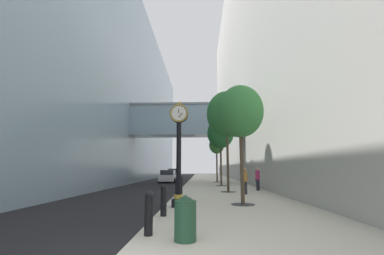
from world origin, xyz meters
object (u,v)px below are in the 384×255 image
object	(u,v)px
street_clock	(179,147)
pedestrian_walking	(258,178)
bollard_nearest	(149,212)
bollard_fifth	(181,185)
trash_bin	(185,217)
pedestrian_by_clock	(245,180)
bollard_fourth	(177,188)
street_tree_near	(240,112)
street_tree_far	(217,146)
street_tree_mid_far	(220,133)
car_blue_near	(174,174)
car_white_mid	(168,176)
bollard_second	(164,199)
street_tree_mid_near	(227,114)

from	to	relation	value
street_clock	pedestrian_walking	xyz separation A→B (m)	(5.33, 8.66, -1.69)
bollard_nearest	bollard_fifth	size ratio (longest dim) A/B	1.00
trash_bin	pedestrian_by_clock	size ratio (longest dim) A/B	0.62
pedestrian_walking	pedestrian_by_clock	size ratio (longest dim) A/B	1.02
bollard_fourth	street_tree_near	xyz separation A→B (m)	(3.28, -2.31, 3.83)
bollard_fourth	street_tree_far	xyz separation A→B (m)	(3.28, 17.24, 3.84)
street_tree_mid_far	car_blue_near	bearing A→B (deg)	111.41
car_white_mid	trash_bin	bearing A→B (deg)	-81.98
bollard_fifth	street_tree_mid_far	world-z (taller)	street_tree_mid_far
pedestrian_walking	trash_bin	bearing A→B (deg)	-108.57
bollard_fourth	car_white_mid	size ratio (longest dim) A/B	0.24
bollard_nearest	pedestrian_walking	distance (m)	14.66
street_tree_mid_far	street_tree_far	size ratio (longest dim) A/B	1.19
bollard_second	car_blue_near	world-z (taller)	car_blue_near
bollard_second	pedestrian_by_clock	distance (m)	8.98
street_tree_far	car_blue_near	bearing A→B (deg)	123.89
street_tree_near	pedestrian_walking	distance (m)	8.88
bollard_nearest	street_tree_mid_near	distance (m)	13.63
street_tree_mid_near	car_blue_near	size ratio (longest dim) A/B	1.66
bollard_nearest	street_tree_near	size ratio (longest dim) A/B	0.19
bollard_second	pedestrian_walking	distance (m)	12.24
bollard_fourth	street_tree_near	world-z (taller)	street_tree_near
bollard_nearest	street_tree_near	xyz separation A→B (m)	(3.28, 5.71, 3.83)
street_tree_mid_far	pedestrian_walking	bearing A→B (deg)	-65.47
street_clock	bollard_fourth	xyz separation A→B (m)	(-0.34, 3.15, -2.02)
street_clock	trash_bin	distance (m)	5.76
bollard_fourth	trash_bin	size ratio (longest dim) A/B	1.06
street_tree_mid_near	car_white_mid	size ratio (longest dim) A/B	1.61
pedestrian_walking	pedestrian_by_clock	bearing A→B (deg)	-116.53
street_tree_mid_far	street_tree_far	bearing A→B (deg)	90.00
street_tree_near	street_tree_mid_far	bearing A→B (deg)	90.00
bollard_fourth	pedestrian_by_clock	bearing A→B (deg)	31.56
bollard_second	street_tree_far	size ratio (longest dim) A/B	0.20
car_white_mid	street_tree_mid_far	bearing A→B (deg)	-52.64
car_blue_near	bollard_fifth	bearing A→B (deg)	-83.14
bollard_nearest	bollard_second	distance (m)	2.67
pedestrian_by_clock	street_clock	bearing A→B (deg)	-123.98
pedestrian_by_clock	street_tree_far	bearing A→B (deg)	93.60
street_tree_mid_near	car_blue_near	xyz separation A→B (m)	(-6.14, 22.17, -4.95)
street_clock	bollard_fourth	distance (m)	3.76
bollard_second	car_blue_near	bearing A→B (deg)	95.14
street_tree_far	car_white_mid	bearing A→B (deg)	165.80
street_tree_mid_far	bollard_fifth	bearing A→B (deg)	-112.19
street_tree_mid_far	pedestrian_walking	size ratio (longest dim) A/B	3.80
trash_bin	pedestrian_by_clock	world-z (taller)	pedestrian_by_clock
bollard_fourth	street_tree_mid_near	size ratio (longest dim) A/B	0.15
bollard_fourth	bollard_nearest	bearing A→B (deg)	-90.00
street_tree_near	pedestrian_by_clock	distance (m)	6.09
street_tree_near	pedestrian_walking	bearing A→B (deg)	73.05
street_clock	street_tree_near	size ratio (longest dim) A/B	0.83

